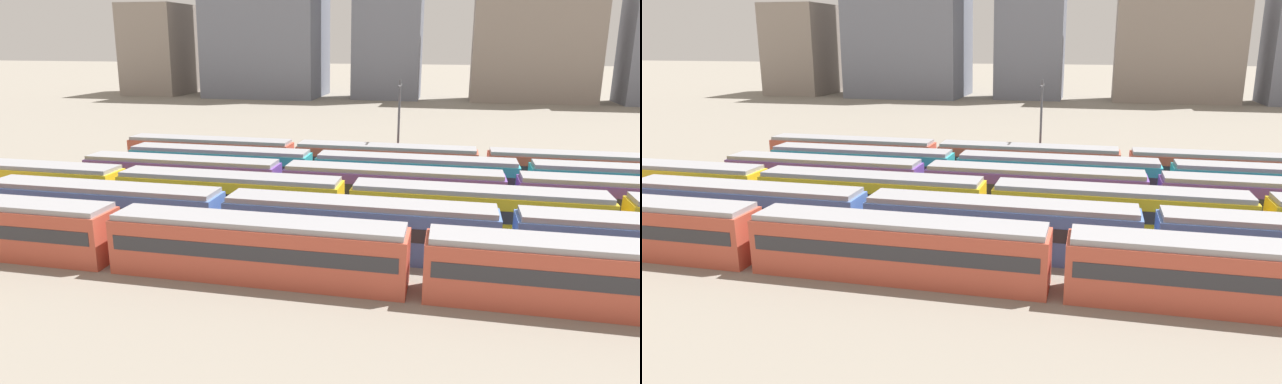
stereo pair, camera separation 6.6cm
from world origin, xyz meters
TOP-DOWN VIEW (x-y plane):
  - ground_plane at (0.00, 13.00)m, footprint 600.00×600.00m
  - train_track_0 at (21.54, 0.00)m, footprint 74.70×3.06m
  - train_track_1 at (17.34, 5.20)m, footprint 55.80×3.06m
  - train_track_2 at (34.54, 10.40)m, footprint 112.50×3.06m
  - train_track_4 at (29.43, 20.80)m, footprint 74.70×3.06m
  - catenary_pole_1 at (17.63, 29.25)m, footprint 0.24×3.20m
  - distant_building_0 at (-52.71, 111.07)m, footprint 14.59×18.85m
  - distant_building_1 at (-23.36, 111.07)m, footprint 27.73×21.55m
  - distant_building_2 at (6.95, 111.07)m, footprint 15.82×12.01m
  - distant_building_3 at (40.33, 111.07)m, footprint 27.41×12.35m

SIDE VIEW (x-z plane):
  - ground_plane at x=0.00m, z-range 0.00..0.00m
  - train_track_1 at x=17.34m, z-range 0.03..3.78m
  - train_track_0 at x=21.54m, z-range 0.03..3.78m
  - train_track_2 at x=34.54m, z-range 0.03..3.78m
  - train_track_4 at x=29.43m, z-range 0.03..3.78m
  - catenary_pole_1 at x=17.63m, z-range 0.55..10.54m
  - distant_building_0 at x=-52.71m, z-range 0.00..22.79m
  - distant_building_3 at x=40.33m, z-range 0.00..37.77m
  - distant_building_2 at x=6.95m, z-range 0.00..40.70m
  - distant_building_1 at x=-23.36m, z-range 0.00..40.74m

